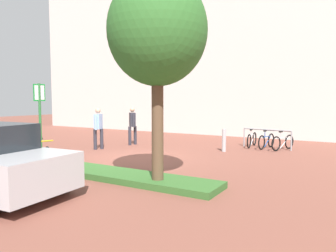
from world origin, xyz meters
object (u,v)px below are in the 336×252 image
Objects in this scene: tree_sidewalk at (157,32)px; person_casual_tan at (98,126)px; bike_at_sign at (43,154)px; bike_rack_cluster at (267,140)px; bollard_steel at (224,140)px; person_suited_dark at (132,123)px; parking_sign_post at (40,113)px.

person_casual_tan is (-5.17, 3.56, -2.64)m from tree_sidewalk.
bike_at_sign is 8.85m from bike_rack_cluster.
bike_at_sign is 3.49m from person_casual_tan.
person_suited_dark is at bearing -176.26° from bollard_steel.
parking_sign_post is 3.61m from person_casual_tan.
tree_sidewalk is 5.50m from bike_at_sign.
bollard_steel is (-1.26, -1.71, 0.10)m from bike_rack_cluster.
tree_sidewalk is 5.49× the size of bollard_steel.
person_casual_tan is at bearing -103.06° from person_suited_dark.
person_suited_dark is (-4.75, 5.36, -2.64)m from tree_sidewalk.
person_casual_tan is (-0.75, 3.35, 0.63)m from bike_at_sign.
bollard_steel is at bearing 94.56° from tree_sidewalk.
bollard_steel is 4.34m from person_suited_dark.
person_suited_dark is (-4.30, -0.28, 0.53)m from bollard_steel.
bike_rack_cluster is (5.17, 7.23, -1.32)m from parking_sign_post.
person_suited_dark is (-0.33, 5.14, 0.63)m from bike_at_sign.
tree_sidewalk is 3.12× the size of bike_at_sign.
parking_sign_post is at bearing 178.50° from tree_sidewalk.
person_suited_dark is at bearing 94.27° from parking_sign_post.
parking_sign_post reaches higher than person_casual_tan.
parking_sign_post reaches higher than person_suited_dark.
bike_at_sign reaches higher than bike_rack_cluster.
bollard_steel is 0.52× the size of person_suited_dark.
person_suited_dark reaches higher than bike_at_sign.
bike_rack_cluster is at bearing 32.34° from person_casual_tan.
person_suited_dark is (-5.56, -1.99, 0.63)m from bike_rack_cluster.
bollard_steel is (3.91, 5.52, -1.22)m from parking_sign_post.
bike_at_sign is 6.72m from bollard_steel.
parking_sign_post is 6.88m from bollard_steel.
person_casual_tan is at bearing 102.62° from bike_at_sign.
parking_sign_post reaches higher than bollard_steel.
person_casual_tan is (-4.72, -2.08, 0.53)m from bollard_steel.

